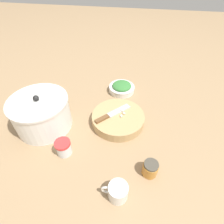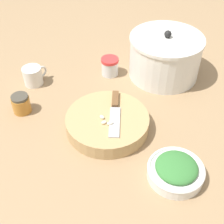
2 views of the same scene
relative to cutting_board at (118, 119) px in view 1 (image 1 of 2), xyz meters
The scene contains 9 objects.
ground_plane 0.07m from the cutting_board, 139.48° to the left, with size 5.00×5.00×0.00m, color #997A56.
cutting_board is the anchor object (origin of this frame).
chef_knife 0.05m from the cutting_board, 94.38° to the left, with size 0.17×0.17×0.01m.
garlic_cloves 0.04m from the cutting_board, 49.38° to the right, with size 0.06×0.03×0.01m.
herb_bowl 0.28m from the cutting_board, ahead, with size 0.17×0.17×0.06m.
spice_jar 0.32m from the cutting_board, 137.43° to the left, with size 0.07×0.07×0.07m.
coffee_mug 0.39m from the cutting_board, behind, with size 0.07×0.10×0.07m.
honey_jar 0.32m from the cutting_board, 147.20° to the right, with size 0.06×0.06×0.07m.
stock_pot 0.39m from the cutting_board, 102.98° to the left, with size 0.29×0.29×0.20m.
Camera 1 is at (-0.60, -0.12, 0.70)m, focal length 28.00 mm.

